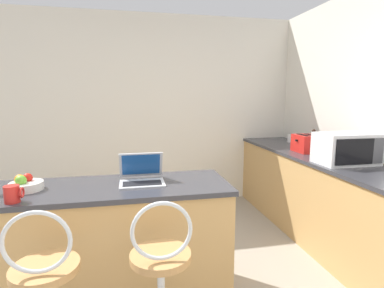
{
  "coord_description": "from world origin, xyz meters",
  "views": [
    {
      "loc": [
        -0.29,
        -1.45,
        1.52
      ],
      "look_at": [
        0.37,
        1.72,
        1.0
      ],
      "focal_mm": 28.0,
      "sensor_mm": 36.0,
      "label": 1
    }
  ],
  "objects_px": {
    "microwave": "(346,148)",
    "mug_red": "(12,194)",
    "laptop": "(142,175)",
    "mug_white": "(291,138)",
    "bar_stool_far": "(161,288)",
    "pepper_mill": "(313,139)",
    "fruit_bowl": "(25,184)",
    "toaster": "(306,143)"
  },
  "relations": [
    {
      "from": "toaster",
      "to": "fruit_bowl",
      "type": "height_order",
      "value": "toaster"
    },
    {
      "from": "bar_stool_far",
      "to": "laptop",
      "type": "xyz_separation_m",
      "value": [
        -0.07,
        0.63,
        0.49
      ]
    },
    {
      "from": "laptop",
      "to": "mug_white",
      "type": "relative_size",
      "value": 3.08
    },
    {
      "from": "microwave",
      "to": "mug_white",
      "type": "xyz_separation_m",
      "value": [
        0.18,
        1.29,
        -0.09
      ]
    },
    {
      "from": "laptop",
      "to": "mug_red",
      "type": "bearing_deg",
      "value": -160.35
    },
    {
      "from": "mug_red",
      "to": "fruit_bowl",
      "type": "relative_size",
      "value": 0.49
    },
    {
      "from": "microwave",
      "to": "mug_red",
      "type": "height_order",
      "value": "microwave"
    },
    {
      "from": "toaster",
      "to": "mug_red",
      "type": "height_order",
      "value": "toaster"
    },
    {
      "from": "toaster",
      "to": "pepper_mill",
      "type": "height_order",
      "value": "pepper_mill"
    },
    {
      "from": "mug_red",
      "to": "bar_stool_far",
      "type": "bearing_deg",
      "value": -22.96
    },
    {
      "from": "bar_stool_far",
      "to": "microwave",
      "type": "bearing_deg",
      "value": 25.1
    },
    {
      "from": "bar_stool_far",
      "to": "laptop",
      "type": "distance_m",
      "value": 0.8
    },
    {
      "from": "microwave",
      "to": "mug_red",
      "type": "xyz_separation_m",
      "value": [
        -2.64,
        -0.49,
        -0.09
      ]
    },
    {
      "from": "microwave",
      "to": "mug_white",
      "type": "bearing_deg",
      "value": 81.94
    },
    {
      "from": "pepper_mill",
      "to": "mug_red",
      "type": "distance_m",
      "value": 3.17
    },
    {
      "from": "laptop",
      "to": "mug_red",
      "type": "relative_size",
      "value": 3.06
    },
    {
      "from": "bar_stool_far",
      "to": "microwave",
      "type": "distance_m",
      "value": 2.08
    },
    {
      "from": "pepper_mill",
      "to": "mug_red",
      "type": "relative_size",
      "value": 2.17
    },
    {
      "from": "microwave",
      "to": "pepper_mill",
      "type": "height_order",
      "value": "microwave"
    },
    {
      "from": "bar_stool_far",
      "to": "toaster",
      "type": "height_order",
      "value": "toaster"
    },
    {
      "from": "microwave",
      "to": "toaster",
      "type": "xyz_separation_m",
      "value": [
        -0.02,
        0.61,
        -0.05
      ]
    },
    {
      "from": "microwave",
      "to": "mug_red",
      "type": "distance_m",
      "value": 2.69
    },
    {
      "from": "bar_stool_far",
      "to": "mug_red",
      "type": "bearing_deg",
      "value": 157.04
    },
    {
      "from": "toaster",
      "to": "mug_red",
      "type": "xyz_separation_m",
      "value": [
        -2.63,
        -1.1,
        -0.04
      ]
    },
    {
      "from": "laptop",
      "to": "microwave",
      "type": "distance_m",
      "value": 1.89
    },
    {
      "from": "microwave",
      "to": "fruit_bowl",
      "type": "xyz_separation_m",
      "value": [
        -2.65,
        -0.26,
        -0.1
      ]
    },
    {
      "from": "toaster",
      "to": "fruit_bowl",
      "type": "distance_m",
      "value": 2.77
    },
    {
      "from": "pepper_mill",
      "to": "mug_white",
      "type": "height_order",
      "value": "pepper_mill"
    },
    {
      "from": "bar_stool_far",
      "to": "fruit_bowl",
      "type": "height_order",
      "value": "fruit_bowl"
    },
    {
      "from": "bar_stool_far",
      "to": "mug_red",
      "type": "height_order",
      "value": "mug_red"
    },
    {
      "from": "bar_stool_far",
      "to": "toaster",
      "type": "xyz_separation_m",
      "value": [
        1.79,
        1.46,
        0.53
      ]
    },
    {
      "from": "pepper_mill",
      "to": "fruit_bowl",
      "type": "relative_size",
      "value": 1.07
    },
    {
      "from": "laptop",
      "to": "microwave",
      "type": "height_order",
      "value": "microwave"
    },
    {
      "from": "laptop",
      "to": "microwave",
      "type": "relative_size",
      "value": 0.6
    },
    {
      "from": "mug_white",
      "to": "toaster",
      "type": "bearing_deg",
      "value": -106.35
    },
    {
      "from": "bar_stool_far",
      "to": "toaster",
      "type": "relative_size",
      "value": 3.57
    },
    {
      "from": "microwave",
      "to": "bar_stool_far",
      "type": "bearing_deg",
      "value": -154.9
    },
    {
      "from": "microwave",
      "to": "mug_white",
      "type": "distance_m",
      "value": 1.31
    },
    {
      "from": "mug_red",
      "to": "mug_white",
      "type": "bearing_deg",
      "value": 32.31
    },
    {
      "from": "pepper_mill",
      "to": "mug_white",
      "type": "distance_m",
      "value": 0.44
    },
    {
      "from": "microwave",
      "to": "fruit_bowl",
      "type": "bearing_deg",
      "value": -174.47
    },
    {
      "from": "laptop",
      "to": "pepper_mill",
      "type": "distance_m",
      "value": 2.37
    }
  ]
}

